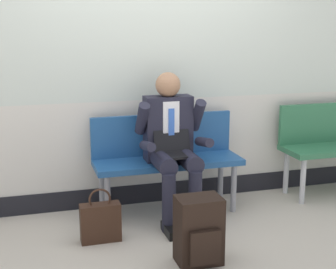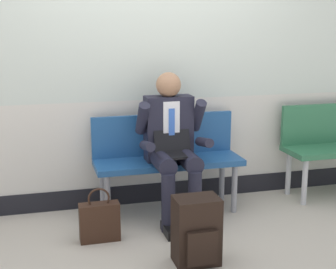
{
  "view_description": "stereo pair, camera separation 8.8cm",
  "coord_description": "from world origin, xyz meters",
  "px_view_note": "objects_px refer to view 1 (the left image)",
  "views": [
    {
      "loc": [
        -1.04,
        -3.57,
        1.64
      ],
      "look_at": [
        0.06,
        0.16,
        0.75
      ],
      "focal_mm": 52.75,
      "sensor_mm": 36.0,
      "label": 1
    },
    {
      "loc": [
        -0.95,
        -3.59,
        1.64
      ],
      "look_at": [
        0.06,
        0.16,
        0.75
      ],
      "focal_mm": 52.75,
      "sensor_mm": 36.0,
      "label": 2
    }
  ],
  "objects_px": {
    "bench_with_person": "(166,154)",
    "backpack": "(199,231)",
    "bench_empty": "(334,141)",
    "person_seated": "(172,143)",
    "handbag": "(100,222)"
  },
  "relations": [
    {
      "from": "bench_with_person",
      "to": "backpack",
      "type": "xyz_separation_m",
      "value": [
        -0.06,
        -1.03,
        -0.28
      ]
    },
    {
      "from": "bench_with_person",
      "to": "backpack",
      "type": "distance_m",
      "value": 1.06
    },
    {
      "from": "bench_empty",
      "to": "person_seated",
      "type": "relative_size",
      "value": 0.87
    },
    {
      "from": "person_seated",
      "to": "bench_empty",
      "type": "bearing_deg",
      "value": 6.51
    },
    {
      "from": "bench_with_person",
      "to": "bench_empty",
      "type": "bearing_deg",
      "value": 0.05
    },
    {
      "from": "bench_empty",
      "to": "backpack",
      "type": "relative_size",
      "value": 2.25
    },
    {
      "from": "person_seated",
      "to": "backpack",
      "type": "distance_m",
      "value": 0.94
    },
    {
      "from": "bench_empty",
      "to": "person_seated",
      "type": "xyz_separation_m",
      "value": [
        -1.7,
        -0.19,
        0.14
      ]
    },
    {
      "from": "backpack",
      "to": "handbag",
      "type": "bearing_deg",
      "value": 138.38
    },
    {
      "from": "bench_with_person",
      "to": "handbag",
      "type": "relative_size",
      "value": 3.01
    },
    {
      "from": "person_seated",
      "to": "handbag",
      "type": "bearing_deg",
      "value": -155.62
    },
    {
      "from": "bench_with_person",
      "to": "handbag",
      "type": "distance_m",
      "value": 0.9
    },
    {
      "from": "bench_empty",
      "to": "handbag",
      "type": "relative_size",
      "value": 2.54
    },
    {
      "from": "person_seated",
      "to": "backpack",
      "type": "bearing_deg",
      "value": -94.0
    },
    {
      "from": "person_seated",
      "to": "backpack",
      "type": "height_order",
      "value": "person_seated"
    }
  ]
}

